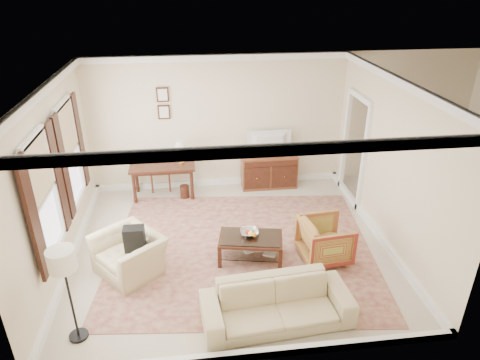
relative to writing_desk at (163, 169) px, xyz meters
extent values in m
cube|color=beige|center=(1.23, -2.06, -0.63)|extent=(5.50, 5.00, 0.01)
cube|color=white|center=(1.23, -2.06, 2.27)|extent=(5.50, 5.00, 0.01)
cube|color=beige|center=(1.23, 0.44, 0.82)|extent=(5.50, 0.01, 2.90)
cube|color=beige|center=(1.23, -4.56, 0.82)|extent=(5.50, 0.01, 2.90)
cube|color=beige|center=(-1.52, -2.06, 0.82)|extent=(0.01, 5.00, 2.90)
cube|color=beige|center=(3.98, -2.06, 0.82)|extent=(0.01, 5.00, 2.90)
cube|color=beige|center=(5.48, -0.91, -0.63)|extent=(3.00, 2.70, 0.01)
cube|color=maroon|center=(1.41, -2.18, -0.62)|extent=(4.85, 4.28, 0.01)
cube|color=#431F13|center=(0.00, 0.00, 0.09)|extent=(1.35, 0.68, 0.05)
cylinder|color=#431F13|center=(-0.60, -0.26, -0.28)|extent=(0.07, 0.07, 0.69)
cylinder|color=#431F13|center=(0.60, -0.26, -0.28)|extent=(0.07, 0.07, 0.69)
cylinder|color=#431F13|center=(-0.60, 0.26, -0.28)|extent=(0.07, 0.07, 0.69)
cylinder|color=#431F13|center=(0.60, 0.26, -0.28)|extent=(0.07, 0.07, 0.69)
cube|color=brown|center=(2.32, 0.17, -0.25)|extent=(1.22, 0.47, 0.75)
imported|color=black|center=(2.32, 0.15, 0.58)|extent=(0.92, 0.53, 0.12)
cube|color=#431F13|center=(1.52, -2.47, -0.22)|extent=(1.14, 0.80, 0.04)
cube|color=silver|center=(1.52, -2.47, -0.19)|extent=(1.07, 0.73, 0.01)
cube|color=silver|center=(1.52, -2.47, -0.48)|extent=(1.05, 0.70, 0.02)
cube|color=#431F13|center=(0.98, -2.65, -0.43)|extent=(0.07, 0.07, 0.40)
cube|color=#431F13|center=(1.95, -2.84, -0.43)|extent=(0.07, 0.07, 0.40)
cube|color=#431F13|center=(1.09, -2.11, -0.43)|extent=(0.07, 0.07, 0.40)
cube|color=#431F13|center=(2.05, -2.30, -0.43)|extent=(0.07, 0.07, 0.40)
imported|color=silver|center=(1.51, -2.40, -0.13)|extent=(0.42, 0.42, 0.10)
imported|color=brown|center=(1.39, -2.43, -0.45)|extent=(0.28, 0.10, 0.38)
imported|color=brown|center=(1.76, -2.50, -0.46)|extent=(0.26, 0.15, 0.38)
imported|color=maroon|center=(2.75, -2.62, -0.23)|extent=(0.80, 0.84, 0.80)
imported|color=tan|center=(-0.46, -2.56, -0.18)|extent=(1.15, 1.20, 0.88)
cube|color=black|center=(-0.34, -2.59, 0.06)|extent=(0.38, 0.38, 0.40)
imported|color=tan|center=(1.66, -3.93, -0.23)|extent=(2.09, 0.77, 0.80)
cylinder|color=black|center=(-1.02, -3.90, -0.61)|extent=(0.25, 0.25, 0.04)
cylinder|color=black|center=(-1.02, -3.90, -0.02)|extent=(0.03, 0.03, 1.18)
cylinder|color=silver|center=(-1.02, -3.90, 0.64)|extent=(0.35, 0.35, 0.28)
camera|label=1|loc=(0.61, -8.33, 3.79)|focal=32.00mm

